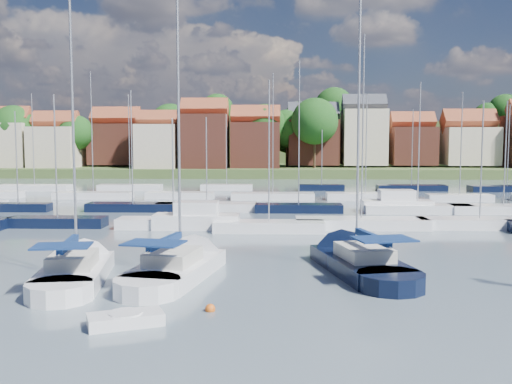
{
  "coord_description": "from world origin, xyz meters",
  "views": [
    {
      "loc": [
        1.19,
        -26.15,
        7.13
      ],
      "look_at": [
        -0.23,
        14.0,
        3.57
      ],
      "focal_mm": 40.0,
      "sensor_mm": 36.0,
      "label": 1
    }
  ],
  "objects": [
    {
      "name": "buoy_c",
      "position": [
        -4.34,
        -1.57,
        0.0
      ],
      "size": [
        0.53,
        0.53,
        0.53
      ],
      "primitive_type": "sphere",
      "color": "#D85914",
      "rests_on": "ground"
    },
    {
      "name": "marina_field",
      "position": [
        1.91,
        35.15,
        0.43
      ],
      "size": [
        79.62,
        41.41,
        15.93
      ],
      "color": "white",
      "rests_on": "ground"
    },
    {
      "name": "sailboat_navy",
      "position": [
        5.43,
        6.41,
        0.35
      ],
      "size": [
        6.11,
        13.02,
        17.39
      ],
      "rotation": [
        0.0,
        0.0,
        1.8
      ],
      "color": "black",
      "rests_on": "ground"
    },
    {
      "name": "tender",
      "position": [
        -4.65,
        -4.74,
        0.24
      ],
      "size": [
        3.16,
        2.34,
        0.62
      ],
      "rotation": [
        0.0,
        0.0,
        0.4
      ],
      "color": "white",
      "rests_on": "ground"
    },
    {
      "name": "sailboat_centre",
      "position": [
        -3.73,
        4.65,
        0.35
      ],
      "size": [
        5.39,
        12.41,
        16.31
      ],
      "rotation": [
        0.0,
        0.0,
        1.38
      ],
      "color": "white",
      "rests_on": "ground"
    },
    {
      "name": "buoy_e",
      "position": [
        6.28,
        5.95,
        0.0
      ],
      "size": [
        0.54,
        0.54,
        0.54
      ],
      "primitive_type": "sphere",
      "color": "#D85914",
      "rests_on": "ground"
    },
    {
      "name": "buoy_d",
      "position": [
        -1.57,
        -2.76,
        0.0
      ],
      "size": [
        0.43,
        0.43,
        0.43
      ],
      "primitive_type": "sphere",
      "color": "#D85914",
      "rests_on": "ground"
    },
    {
      "name": "sailboat_left",
      "position": [
        -9.29,
        3.51,
        0.35
      ],
      "size": [
        4.73,
        11.74,
        15.51
      ],
      "rotation": [
        0.0,
        0.0,
        1.72
      ],
      "color": "white",
      "rests_on": "ground"
    },
    {
      "name": "buoy_b",
      "position": [
        -5.82,
        -4.6,
        0.0
      ],
      "size": [
        0.42,
        0.42,
        0.42
      ],
      "primitive_type": "sphere",
      "color": "beige",
      "rests_on": "ground"
    },
    {
      "name": "ground",
      "position": [
        0.0,
        40.0,
        0.0
      ],
      "size": [
        260.0,
        260.0,
        0.0
      ],
      "primitive_type": "plane",
      "color": "#475861",
      "rests_on": "ground"
    },
    {
      "name": "far_shore_town",
      "position": [
        2.23,
        132.67,
        4.61
      ],
      "size": [
        212.46,
        90.0,
        22.27
      ],
      "color": "#47592C",
      "rests_on": "ground"
    }
  ]
}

